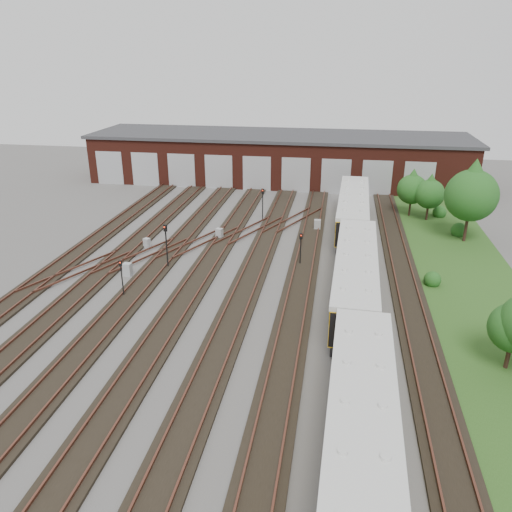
# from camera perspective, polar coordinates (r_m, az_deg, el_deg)

# --- Properties ---
(ground) EXTENTS (120.00, 120.00, 0.00)m
(ground) POSITION_cam_1_polar(r_m,az_deg,el_deg) (33.75, -6.23, -7.43)
(ground) COLOR #403E3C
(ground) RESTS_ON ground
(track_network) EXTENTS (30.40, 70.00, 0.33)m
(track_network) POSITION_cam_1_polar(r_m,az_deg,el_deg) (34.23, -6.24, -6.77)
(track_network) COLOR black
(track_network) RESTS_ON ground
(maintenance_shed) EXTENTS (51.00, 12.50, 6.35)m
(maintenance_shed) POSITION_cam_1_polar(r_m,az_deg,el_deg) (69.89, 2.57, 11.22)
(maintenance_shed) COLOR #491A12
(maintenance_shed) RESTS_ON ground
(grass_verge) EXTENTS (8.00, 55.00, 0.05)m
(grass_verge) POSITION_cam_1_polar(r_m,az_deg,el_deg) (42.89, 23.05, -2.41)
(grass_verge) COLOR #244517
(grass_verge) RESTS_ON ground
(metro_train) EXTENTS (3.31, 47.94, 3.28)m
(metro_train) POSITION_cam_1_polar(r_m,az_deg,el_deg) (35.84, 11.27, -2.28)
(metro_train) COLOR black
(metro_train) RESTS_ON ground
(signal_mast_0) EXTENTS (0.32, 0.31, 3.79)m
(signal_mast_0) POSITION_cam_1_polar(r_m,az_deg,el_deg) (41.19, -10.23, 1.70)
(signal_mast_0) COLOR black
(signal_mast_0) RESTS_ON ground
(signal_mast_1) EXTENTS (0.24, 0.23, 2.89)m
(signal_mast_1) POSITION_cam_1_polar(r_m,az_deg,el_deg) (37.21, -15.12, -2.00)
(signal_mast_1) COLOR black
(signal_mast_1) RESTS_ON ground
(signal_mast_2) EXTENTS (0.26, 0.24, 3.43)m
(signal_mast_2) POSITION_cam_1_polar(r_m,az_deg,el_deg) (52.70, 0.77, 6.37)
(signal_mast_2) COLOR black
(signal_mast_2) RESTS_ON ground
(signal_mast_3) EXTENTS (0.27, 0.25, 2.83)m
(signal_mast_3) POSITION_cam_1_polar(r_m,az_deg,el_deg) (41.50, 5.13, 1.28)
(signal_mast_3) COLOR black
(signal_mast_3) RESTS_ON ground
(relay_cabinet_0) EXTENTS (0.68, 0.58, 1.06)m
(relay_cabinet_0) POSITION_cam_1_polar(r_m,az_deg,el_deg) (41.18, -14.46, -1.50)
(relay_cabinet_0) COLOR #999C9E
(relay_cabinet_0) RESTS_ON ground
(relay_cabinet_1) EXTENTS (0.73, 0.66, 1.02)m
(relay_cabinet_1) POSITION_cam_1_polar(r_m,az_deg,el_deg) (47.95, -4.21, 2.57)
(relay_cabinet_1) COLOR #999C9E
(relay_cabinet_1) RESTS_ON ground
(relay_cabinet_2) EXTENTS (0.67, 0.62, 0.91)m
(relay_cabinet_2) POSITION_cam_1_polar(r_m,az_deg,el_deg) (46.65, -12.36, 1.45)
(relay_cabinet_2) COLOR #999C9E
(relay_cabinet_2) RESTS_ON ground
(relay_cabinet_3) EXTENTS (0.67, 0.56, 1.09)m
(relay_cabinet_3) POSITION_cam_1_polar(r_m,az_deg,el_deg) (50.49, 7.02, 3.54)
(relay_cabinet_3) COLOR #999C9E
(relay_cabinet_3) RESTS_ON ground
(relay_cabinet_4) EXTENTS (0.71, 0.61, 1.11)m
(relay_cabinet_4) POSITION_cam_1_polar(r_m,az_deg,el_deg) (37.68, 11.07, -3.44)
(relay_cabinet_4) COLOR #999C9E
(relay_cabinet_4) RESTS_ON ground
(tree_0) EXTENTS (3.16, 3.16, 5.24)m
(tree_0) POSITION_cam_1_polar(r_m,az_deg,el_deg) (56.34, 17.45, 7.66)
(tree_0) COLOR #311E16
(tree_0) RESTS_ON ground
(tree_1) EXTENTS (3.05, 3.05, 5.06)m
(tree_1) POSITION_cam_1_polar(r_m,az_deg,el_deg) (55.41, 19.28, 7.07)
(tree_1) COLOR #311E16
(tree_1) RESTS_ON ground
(tree_2) EXTENTS (4.76, 4.76, 7.88)m
(tree_2) POSITION_cam_1_polar(r_m,az_deg,el_deg) (49.79, 23.50, 7.01)
(tree_2) COLOR #311E16
(tree_2) RESTS_ON ground
(bush_0) EXTENTS (1.30, 1.30, 1.30)m
(bush_0) POSITION_cam_1_polar(r_m,az_deg,el_deg) (40.53, 19.54, -2.33)
(bush_0) COLOR #154B16
(bush_0) RESTS_ON ground
(bush_1) EXTENTS (1.45, 1.45, 1.45)m
(bush_1) POSITION_cam_1_polar(r_m,az_deg,el_deg) (57.75, 20.26, 4.91)
(bush_1) COLOR #154B16
(bush_1) RESTS_ON ground
(bush_2) EXTENTS (1.52, 1.52, 1.52)m
(bush_2) POSITION_cam_1_polar(r_m,az_deg,el_deg) (52.38, 22.22, 2.95)
(bush_2) COLOR #154B16
(bush_2) RESTS_ON ground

